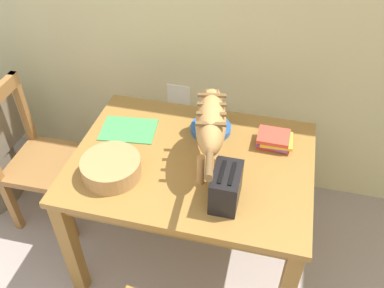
{
  "coord_description": "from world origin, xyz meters",
  "views": [
    {
      "loc": [
        0.43,
        -0.04,
        2.15
      ],
      "look_at": [
        0.07,
        1.41,
        0.85
      ],
      "focal_mm": 38.63,
      "sensor_mm": 36.0,
      "label": 1
    }
  ],
  "objects_px": {
    "dining_table": "(192,173)",
    "coffee_mug": "(212,120)",
    "wooden_chair_far": "(39,160)",
    "saucer_bowl": "(211,128)",
    "toaster": "(226,187)",
    "cat": "(211,123)",
    "wicker_basket": "(111,167)",
    "book_stack": "(274,139)",
    "magazine": "(129,130)"
  },
  "relations": [
    {
      "from": "dining_table",
      "to": "toaster",
      "type": "distance_m",
      "value": 0.35
    },
    {
      "from": "wooden_chair_far",
      "to": "saucer_bowl",
      "type": "bearing_deg",
      "value": 97.29
    },
    {
      "from": "wicker_basket",
      "to": "saucer_bowl",
      "type": "bearing_deg",
      "value": 48.54
    },
    {
      "from": "cat",
      "to": "wicker_basket",
      "type": "xyz_separation_m",
      "value": [
        -0.43,
        -0.22,
        -0.18
      ]
    },
    {
      "from": "dining_table",
      "to": "wicker_basket",
      "type": "height_order",
      "value": "wicker_basket"
    },
    {
      "from": "saucer_bowl",
      "to": "toaster",
      "type": "bearing_deg",
      "value": -70.71
    },
    {
      "from": "coffee_mug",
      "to": "toaster",
      "type": "distance_m",
      "value": 0.49
    },
    {
      "from": "magazine",
      "to": "wicker_basket",
      "type": "relative_size",
      "value": 1.03
    },
    {
      "from": "wicker_basket",
      "to": "toaster",
      "type": "bearing_deg",
      "value": -3.13
    },
    {
      "from": "magazine",
      "to": "toaster",
      "type": "relative_size",
      "value": 1.45
    },
    {
      "from": "dining_table",
      "to": "book_stack",
      "type": "relative_size",
      "value": 6.49
    },
    {
      "from": "dining_table",
      "to": "coffee_mug",
      "type": "height_order",
      "value": "coffee_mug"
    },
    {
      "from": "book_stack",
      "to": "toaster",
      "type": "relative_size",
      "value": 0.91
    },
    {
      "from": "dining_table",
      "to": "coffee_mug",
      "type": "xyz_separation_m",
      "value": [
        0.05,
        0.24,
        0.17
      ]
    },
    {
      "from": "toaster",
      "to": "dining_table",
      "type": "bearing_deg",
      "value": 132.67
    },
    {
      "from": "book_stack",
      "to": "saucer_bowl",
      "type": "bearing_deg",
      "value": 174.62
    },
    {
      "from": "dining_table",
      "to": "cat",
      "type": "height_order",
      "value": "cat"
    },
    {
      "from": "saucer_bowl",
      "to": "wicker_basket",
      "type": "distance_m",
      "value": 0.58
    },
    {
      "from": "wicker_basket",
      "to": "wooden_chair_far",
      "type": "height_order",
      "value": "wooden_chair_far"
    },
    {
      "from": "cat",
      "to": "dining_table",
      "type": "bearing_deg",
      "value": -176.26
    },
    {
      "from": "dining_table",
      "to": "book_stack",
      "type": "distance_m",
      "value": 0.46
    },
    {
      "from": "magazine",
      "to": "wicker_basket",
      "type": "height_order",
      "value": "wicker_basket"
    },
    {
      "from": "cat",
      "to": "wooden_chair_far",
      "type": "relative_size",
      "value": 0.74
    },
    {
      "from": "cat",
      "to": "wooden_chair_far",
      "type": "bearing_deg",
      "value": 165.62
    },
    {
      "from": "saucer_bowl",
      "to": "wicker_basket",
      "type": "bearing_deg",
      "value": -131.46
    },
    {
      "from": "saucer_bowl",
      "to": "book_stack",
      "type": "bearing_deg",
      "value": -5.38
    },
    {
      "from": "book_stack",
      "to": "wooden_chair_far",
      "type": "bearing_deg",
      "value": -175.09
    },
    {
      "from": "coffee_mug",
      "to": "wicker_basket",
      "type": "xyz_separation_m",
      "value": [
        -0.39,
        -0.44,
        -0.03
      ]
    },
    {
      "from": "coffee_mug",
      "to": "magazine",
      "type": "distance_m",
      "value": 0.45
    },
    {
      "from": "cat",
      "to": "book_stack",
      "type": "bearing_deg",
      "value": 21.89
    },
    {
      "from": "book_stack",
      "to": "cat",
      "type": "bearing_deg",
      "value": -147.65
    },
    {
      "from": "coffee_mug",
      "to": "wicker_basket",
      "type": "distance_m",
      "value": 0.59
    },
    {
      "from": "book_stack",
      "to": "toaster",
      "type": "height_order",
      "value": "toaster"
    },
    {
      "from": "dining_table",
      "to": "saucer_bowl",
      "type": "xyz_separation_m",
      "value": [
        0.04,
        0.24,
        0.11
      ]
    },
    {
      "from": "cat",
      "to": "book_stack",
      "type": "height_order",
      "value": "cat"
    },
    {
      "from": "dining_table",
      "to": "magazine",
      "type": "distance_m",
      "value": 0.42
    },
    {
      "from": "saucer_bowl",
      "to": "coffee_mug",
      "type": "relative_size",
      "value": 1.66
    },
    {
      "from": "coffee_mug",
      "to": "cat",
      "type": "bearing_deg",
      "value": -80.36
    },
    {
      "from": "magazine",
      "to": "book_stack",
      "type": "bearing_deg",
      "value": -1.98
    },
    {
      "from": "coffee_mug",
      "to": "magazine",
      "type": "relative_size",
      "value": 0.44
    },
    {
      "from": "wicker_basket",
      "to": "toaster",
      "type": "xyz_separation_m",
      "value": [
        0.55,
        -0.03,
        0.04
      ]
    },
    {
      "from": "wooden_chair_far",
      "to": "magazine",
      "type": "bearing_deg",
      "value": 93.68
    },
    {
      "from": "wicker_basket",
      "to": "dining_table",
      "type": "bearing_deg",
      "value": 29.61
    },
    {
      "from": "coffee_mug",
      "to": "book_stack",
      "type": "bearing_deg",
      "value": -5.43
    },
    {
      "from": "saucer_bowl",
      "to": "toaster",
      "type": "distance_m",
      "value": 0.5
    },
    {
      "from": "cat",
      "to": "saucer_bowl",
      "type": "bearing_deg",
      "value": 90.0
    },
    {
      "from": "cat",
      "to": "magazine",
      "type": "distance_m",
      "value": 0.54
    },
    {
      "from": "dining_table",
      "to": "saucer_bowl",
      "type": "relative_size",
      "value": 5.53
    },
    {
      "from": "saucer_bowl",
      "to": "wooden_chair_far",
      "type": "relative_size",
      "value": 0.23
    },
    {
      "from": "coffee_mug",
      "to": "wooden_chair_far",
      "type": "height_order",
      "value": "wooden_chair_far"
    }
  ]
}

